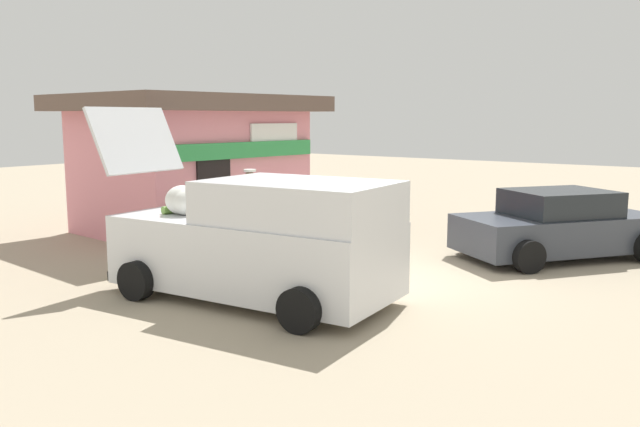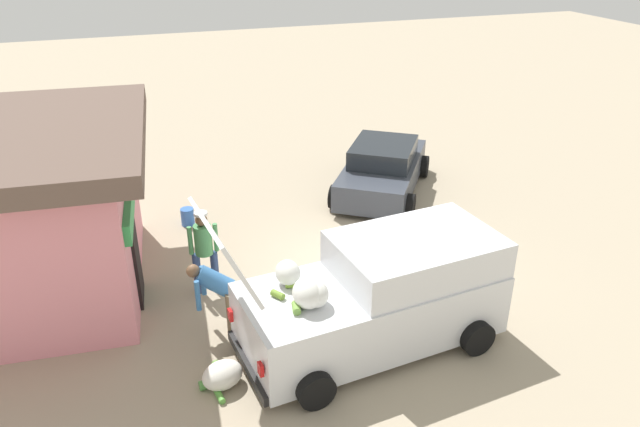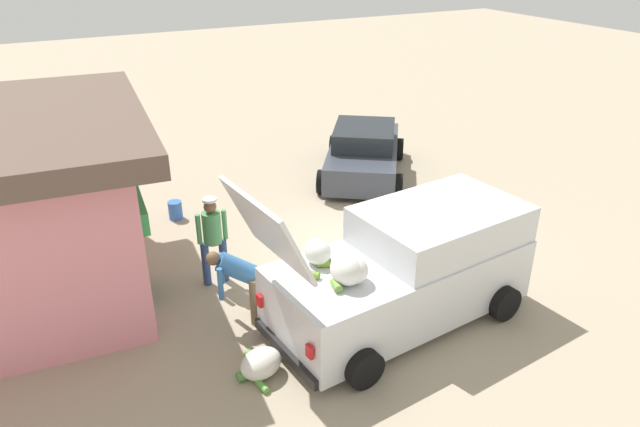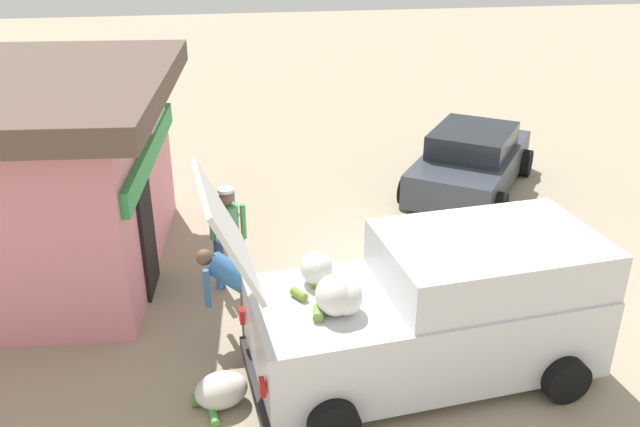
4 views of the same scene
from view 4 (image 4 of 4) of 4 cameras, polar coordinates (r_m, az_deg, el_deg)
name	(u,v)px [view 4 (image 4 of 4)]	position (r m, az deg, el deg)	size (l,w,h in m)	color
ground_plane	(425,274)	(11.38, 8.96, -5.11)	(60.00, 60.00, 0.00)	tan
storefront_bar	(31,173)	(11.67, -23.49, 3.21)	(5.88, 5.10, 3.30)	pink
delivery_van	(436,308)	(8.76, 9.85, -7.97)	(2.60, 5.07, 2.96)	silver
parked_sedan	(471,162)	(14.67, 12.76, 4.35)	(4.28, 3.73, 1.36)	#383D47
vendor_standing	(228,232)	(10.49, -7.84, -1.59)	(0.36, 0.57, 1.73)	navy
customer_bending	(232,283)	(9.41, -7.49, -5.93)	(0.68, 0.84, 1.34)	#726047
unloaded_banana_pile	(220,391)	(8.58, -8.51, -14.74)	(0.90, 0.78, 0.43)	silver
paint_bucket	(227,201)	(13.56, -7.94, 1.08)	(0.32, 0.32, 0.42)	blue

